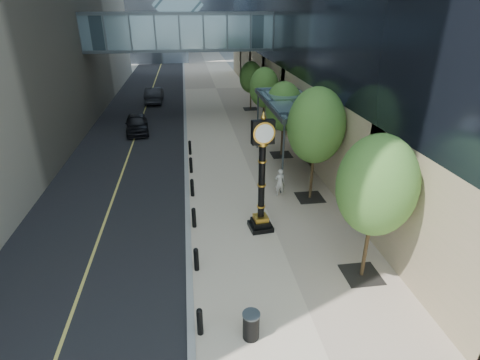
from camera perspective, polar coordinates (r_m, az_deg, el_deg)
name	(u,v)px	position (r m, az deg, el deg)	size (l,w,h in m)	color
ground	(291,351)	(12.59, 7.81, -24.37)	(320.00, 320.00, 0.00)	gray
road	(152,90)	(48.93, -13.30, 13.14)	(8.00, 180.00, 0.02)	black
sidewalk	(216,88)	(48.88, -3.67, 13.75)	(8.00, 180.00, 0.06)	#C3AF96
curb	(184,89)	(48.74, -8.50, 13.51)	(0.25, 180.00, 0.07)	gray
skywalk	(179,29)	(35.85, -9.21, 21.82)	(17.00, 4.20, 5.80)	slate
entrance_canopy	(290,103)	(23.27, 7.68, 11.56)	(3.00, 8.00, 4.38)	#383F44
bollard_row	(193,202)	(19.06, -7.16, -3.39)	(0.20, 16.20, 0.90)	black
street_trees	(292,111)	(23.28, 8.00, 10.31)	(2.90, 28.51, 5.97)	black
street_clock	(262,183)	(16.54, 3.31, -0.46)	(1.12, 1.12, 5.43)	black
trash_bin	(251,326)	(12.43, 1.70, -21.37)	(0.52, 0.52, 0.90)	black
pedestrian	(280,182)	(20.38, 6.10, -0.34)	(0.57, 0.37, 1.55)	beige
car_near	(137,124)	(32.10, -15.46, 8.27)	(1.76, 4.36, 1.49)	black
car_far	(154,95)	(42.40, -12.94, 12.54)	(1.69, 4.83, 1.59)	black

